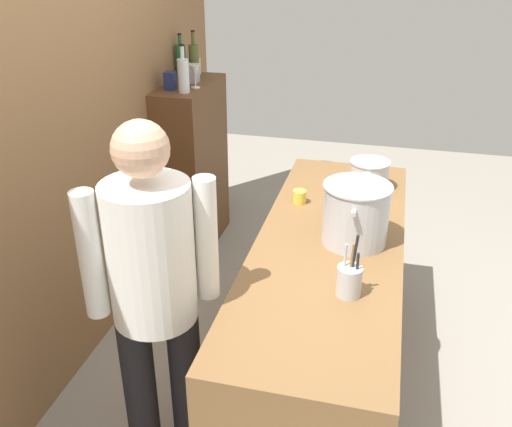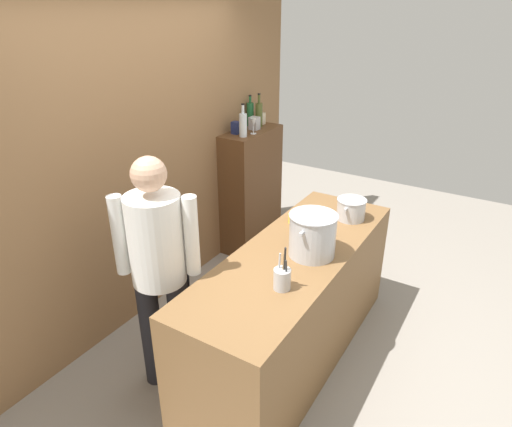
% 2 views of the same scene
% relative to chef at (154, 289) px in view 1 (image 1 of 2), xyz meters
% --- Properties ---
extents(ground_plane, '(8.00, 8.00, 0.00)m').
position_rel_chef_xyz_m(ground_plane, '(0.67, -0.62, -0.96)').
color(ground_plane, gray).
extents(brick_back_panel, '(4.40, 0.10, 3.00)m').
position_rel_chef_xyz_m(brick_back_panel, '(0.67, 0.78, 0.54)').
color(brick_back_panel, olive).
rests_on(brick_back_panel, ground_plane).
extents(prep_counter, '(2.09, 0.70, 0.90)m').
position_rel_chef_xyz_m(prep_counter, '(0.67, -0.62, -0.51)').
color(prep_counter, brown).
rests_on(prep_counter, ground_plane).
extents(bar_cabinet, '(0.76, 0.32, 1.28)m').
position_rel_chef_xyz_m(bar_cabinet, '(2.01, 0.57, -0.33)').
color(bar_cabinet, brown).
rests_on(bar_cabinet, ground_plane).
extents(chef, '(0.41, 0.47, 1.66)m').
position_rel_chef_xyz_m(chef, '(0.00, 0.00, 0.00)').
color(chef, black).
rests_on(chef, ground_plane).
extents(stockpot_large, '(0.38, 0.32, 0.29)m').
position_rel_chef_xyz_m(stockpot_large, '(0.70, -0.73, 0.08)').
color(stockpot_large, '#B7BABF').
rests_on(stockpot_large, prep_counter).
extents(stockpot_small, '(0.29, 0.23, 0.16)m').
position_rel_chef_xyz_m(stockpot_small, '(1.36, -0.75, 0.02)').
color(stockpot_small, '#B7BABF').
rests_on(stockpot_small, prep_counter).
extents(utensil_crock, '(0.10, 0.10, 0.29)m').
position_rel_chef_xyz_m(utensil_crock, '(0.24, -0.75, 0.01)').
color(utensil_crock, '#B7BABF').
rests_on(utensil_crock, prep_counter).
extents(butter_jar, '(0.07, 0.07, 0.07)m').
position_rel_chef_xyz_m(butter_jar, '(1.06, -0.40, -0.03)').
color(butter_jar, yellow).
rests_on(butter_jar, prep_counter).
extents(wine_bottle_green, '(0.07, 0.07, 0.32)m').
position_rel_chef_xyz_m(wine_bottle_green, '(2.16, 0.68, 0.44)').
color(wine_bottle_green, '#1E592D').
rests_on(wine_bottle_green, bar_cabinet).
extents(wine_bottle_olive, '(0.07, 0.07, 0.34)m').
position_rel_chef_xyz_m(wine_bottle_olive, '(2.19, 0.59, 0.44)').
color(wine_bottle_olive, '#475123').
rests_on(wine_bottle_olive, bar_cabinet).
extents(wine_bottle_clear, '(0.08, 0.08, 0.31)m').
position_rel_chef_xyz_m(wine_bottle_clear, '(1.77, 0.52, 0.43)').
color(wine_bottle_clear, silver).
rests_on(wine_bottle_clear, bar_cabinet).
extents(wine_glass_wide, '(0.07, 0.07, 0.15)m').
position_rel_chef_xyz_m(wine_glass_wide, '(1.91, 0.49, 0.42)').
color(wine_glass_wide, silver).
rests_on(wine_glass_wide, bar_cabinet).
extents(spice_tin_navy, '(0.07, 0.07, 0.12)m').
position_rel_chef_xyz_m(spice_tin_navy, '(1.82, 0.63, 0.37)').
color(spice_tin_navy, navy).
rests_on(spice_tin_navy, bar_cabinet).
extents(spice_tin_cream, '(0.07, 0.07, 0.12)m').
position_rel_chef_xyz_m(spice_tin_cream, '(2.28, 0.62, 0.37)').
color(spice_tin_cream, beige).
rests_on(spice_tin_cream, bar_cabinet).
extents(spice_tin_silver, '(0.09, 0.09, 0.13)m').
position_rel_chef_xyz_m(spice_tin_silver, '(2.05, 0.56, 0.38)').
color(spice_tin_silver, '#B2B2B7').
rests_on(spice_tin_silver, bar_cabinet).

